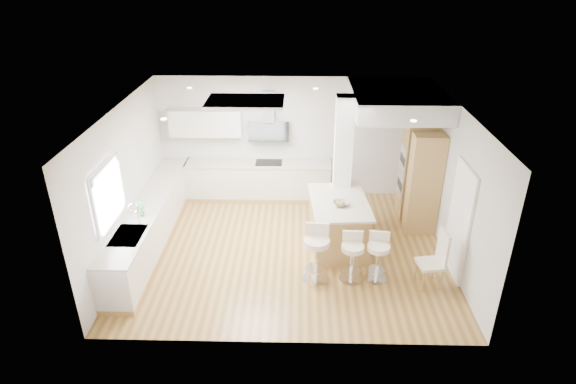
{
  "coord_description": "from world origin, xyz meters",
  "views": [
    {
      "loc": [
        0.18,
        -7.89,
        5.17
      ],
      "look_at": [
        -0.02,
        0.4,
        1.05
      ],
      "focal_mm": 30.0,
      "sensor_mm": 36.0,
      "label": 1
    }
  ],
  "objects_px": {
    "bar_stool_b": "(352,255)",
    "dining_chair": "(437,257)",
    "peninsula": "(338,223)",
    "bar_stool_c": "(378,255)",
    "bar_stool_a": "(316,251)"
  },
  "relations": [
    {
      "from": "bar_stool_a",
      "to": "bar_stool_b",
      "type": "distance_m",
      "value": 0.62
    },
    {
      "from": "bar_stool_c",
      "to": "dining_chair",
      "type": "bearing_deg",
      "value": 1.64
    },
    {
      "from": "bar_stool_c",
      "to": "dining_chair",
      "type": "xyz_separation_m",
      "value": [
        0.96,
        -0.14,
        0.06
      ]
    },
    {
      "from": "bar_stool_b",
      "to": "bar_stool_c",
      "type": "distance_m",
      "value": 0.45
    },
    {
      "from": "peninsula",
      "to": "bar_stool_a",
      "type": "height_order",
      "value": "peninsula"
    },
    {
      "from": "bar_stool_a",
      "to": "dining_chair",
      "type": "relative_size",
      "value": 0.98
    },
    {
      "from": "peninsula",
      "to": "bar_stool_a",
      "type": "bearing_deg",
      "value": -116.49
    },
    {
      "from": "bar_stool_a",
      "to": "bar_stool_b",
      "type": "relative_size",
      "value": 1.15
    },
    {
      "from": "dining_chair",
      "to": "peninsula",
      "type": "bearing_deg",
      "value": 133.12
    },
    {
      "from": "bar_stool_b",
      "to": "dining_chair",
      "type": "bearing_deg",
      "value": -2.29
    },
    {
      "from": "bar_stool_a",
      "to": "dining_chair",
      "type": "height_order",
      "value": "dining_chair"
    },
    {
      "from": "bar_stool_c",
      "to": "dining_chair",
      "type": "distance_m",
      "value": 0.98
    },
    {
      "from": "bar_stool_c",
      "to": "dining_chair",
      "type": "relative_size",
      "value": 0.84
    },
    {
      "from": "dining_chair",
      "to": "bar_stool_c",
      "type": "bearing_deg",
      "value": 162.75
    },
    {
      "from": "peninsula",
      "to": "bar_stool_b",
      "type": "height_order",
      "value": "peninsula"
    }
  ]
}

